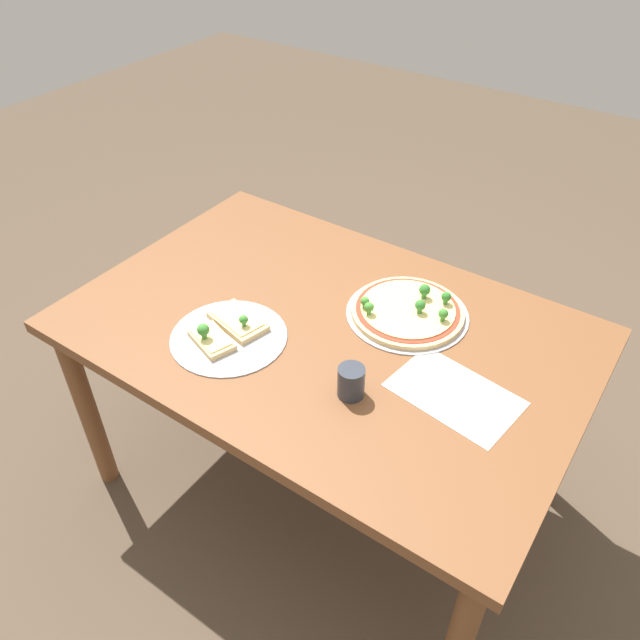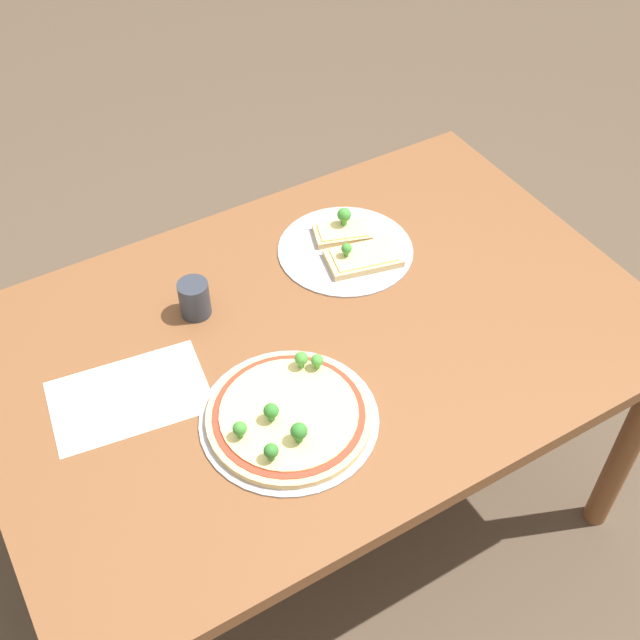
{
  "view_description": "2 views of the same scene",
  "coord_description": "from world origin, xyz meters",
  "px_view_note": "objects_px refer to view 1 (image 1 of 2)",
  "views": [
    {
      "loc": [
        0.73,
        -1.08,
        1.8
      ],
      "look_at": [
        -0.01,
        -0.01,
        0.73
      ],
      "focal_mm": 35.0,
      "sensor_mm": 36.0,
      "label": 1
    },
    {
      "loc": [
        0.57,
        0.98,
        1.93
      ],
      "look_at": [
        -0.01,
        -0.01,
        0.73
      ],
      "focal_mm": 45.0,
      "sensor_mm": 36.0,
      "label": 2
    }
  ],
  "objects_px": {
    "drinking_cup": "(351,382)",
    "pizza_tray_slice": "(228,332)",
    "dining_table": "(325,347)",
    "pizza_tray_whole": "(408,311)"
  },
  "relations": [
    {
      "from": "drinking_cup",
      "to": "pizza_tray_slice",
      "type": "bearing_deg",
      "value": -179.66
    },
    {
      "from": "pizza_tray_slice",
      "to": "drinking_cup",
      "type": "xyz_separation_m",
      "value": [
        0.39,
        0.0,
        0.03
      ]
    },
    {
      "from": "dining_table",
      "to": "drinking_cup",
      "type": "relative_size",
      "value": 16.71
    },
    {
      "from": "dining_table",
      "to": "pizza_tray_slice",
      "type": "height_order",
      "value": "pizza_tray_slice"
    },
    {
      "from": "pizza_tray_whole",
      "to": "drinking_cup",
      "type": "relative_size",
      "value": 4.11
    },
    {
      "from": "dining_table",
      "to": "pizza_tray_slice",
      "type": "distance_m",
      "value": 0.28
    },
    {
      "from": "pizza_tray_whole",
      "to": "dining_table",
      "type": "bearing_deg",
      "value": -133.52
    },
    {
      "from": "pizza_tray_whole",
      "to": "pizza_tray_slice",
      "type": "xyz_separation_m",
      "value": [
        -0.35,
        -0.35,
        -0.0
      ]
    },
    {
      "from": "dining_table",
      "to": "pizza_tray_slice",
      "type": "relative_size",
      "value": 4.43
    },
    {
      "from": "pizza_tray_whole",
      "to": "pizza_tray_slice",
      "type": "distance_m",
      "value": 0.5
    }
  ]
}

